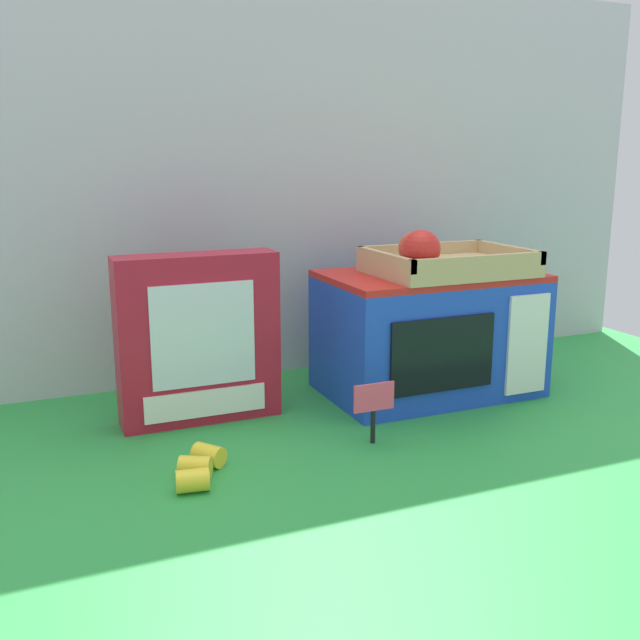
% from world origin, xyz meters
% --- Properties ---
extents(ground_plane, '(1.70, 1.70, 0.00)m').
position_xyz_m(ground_plane, '(0.00, 0.00, 0.00)').
color(ground_plane, green).
rests_on(ground_plane, ground).
extents(display_back_panel, '(1.61, 0.03, 0.80)m').
position_xyz_m(display_back_panel, '(0.00, 0.25, 0.40)').
color(display_back_panel, '#B7BABF').
rests_on(display_back_panel, ground).
extents(toy_microwave, '(0.40, 0.26, 0.23)m').
position_xyz_m(toy_microwave, '(0.13, -0.01, 0.12)').
color(toy_microwave, blue).
rests_on(toy_microwave, ground).
extents(food_groups_crate, '(0.28, 0.21, 0.09)m').
position_xyz_m(food_groups_crate, '(0.13, -0.04, 0.26)').
color(food_groups_crate, tan).
rests_on(food_groups_crate, toy_microwave).
extents(cookie_set_box, '(0.27, 0.08, 0.29)m').
position_xyz_m(cookie_set_box, '(-0.31, 0.01, 0.14)').
color(cookie_set_box, '#B2192D').
rests_on(cookie_set_box, ground).
extents(price_sign, '(0.07, 0.01, 0.10)m').
position_xyz_m(price_sign, '(-0.08, -0.20, 0.07)').
color(price_sign, black).
rests_on(price_sign, ground).
extents(loose_toy_banana, '(0.09, 0.12, 0.03)m').
position_xyz_m(loose_toy_banana, '(-0.37, -0.22, 0.02)').
color(loose_toy_banana, yellow).
rests_on(loose_toy_banana, ground).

